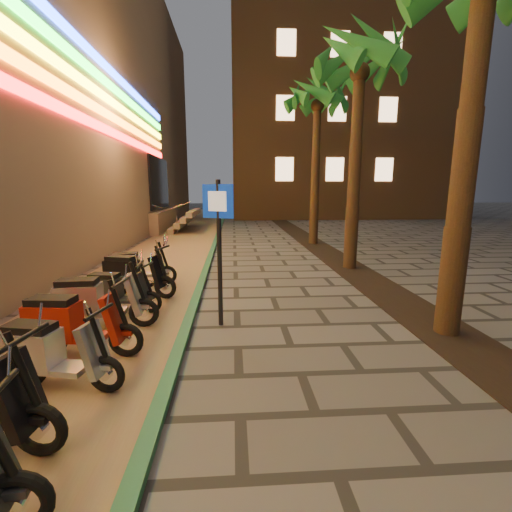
{
  "coord_description": "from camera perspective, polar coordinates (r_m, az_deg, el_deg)",
  "views": [
    {
      "loc": [
        -0.05,
        -3.32,
        2.43
      ],
      "look_at": [
        0.37,
        3.0,
        1.2
      ],
      "focal_mm": 24.0,
      "sensor_mm": 36.0,
      "label": 1
    }
  ],
  "objects": [
    {
      "name": "palm_d",
      "position": [
        16.14,
        10.21,
        23.42
      ],
      "size": [
        2.97,
        3.02,
        7.16
      ],
      "color": "#472D19",
      "rests_on": "ground"
    },
    {
      "name": "green_curb",
      "position": [
        13.56,
        -7.34,
        0.8
      ],
      "size": [
        0.18,
        60.0,
        0.1
      ],
      "primitive_type": "cube",
      "color": "#266641",
      "rests_on": "ground"
    },
    {
      "name": "apartment_block",
      "position": [
        37.82,
        11.36,
        26.25
      ],
      "size": [
        18.0,
        16.06,
        25.0
      ],
      "color": "brown",
      "rests_on": "ground"
    },
    {
      "name": "scooter_6",
      "position": [
        5.76,
        -28.45,
        -9.82
      ],
      "size": [
        1.68,
        0.62,
        1.18
      ],
      "rotation": [
        0.0,
        0.0,
        -0.1
      ],
      "color": "black",
      "rests_on": "ground"
    },
    {
      "name": "palm_c",
      "position": [
        11.43,
        16.93,
        27.32
      ],
      "size": [
        2.97,
        3.02,
        6.91
      ],
      "color": "#472D19",
      "rests_on": "ground"
    },
    {
      "name": "scooter_8",
      "position": [
        7.41,
        -22.28,
        -5.35
      ],
      "size": [
        1.47,
        0.59,
        1.03
      ],
      "rotation": [
        0.0,
        0.0,
        -0.14
      ],
      "color": "black",
      "rests_on": "ground"
    },
    {
      "name": "planting_strip",
      "position": [
        9.4,
        19.25,
        -4.55
      ],
      "size": [
        1.2,
        40.0,
        0.02
      ],
      "primitive_type": "cube",
      "color": "black",
      "rests_on": "ground"
    },
    {
      "name": "scooter_5",
      "position": [
        5.04,
        -31.16,
        -13.6
      ],
      "size": [
        1.54,
        0.7,
        1.08
      ],
      "rotation": [
        0.0,
        0.0,
        -0.21
      ],
      "color": "black",
      "rests_on": "ground"
    },
    {
      "name": "pedestrian_sign",
      "position": [
        5.99,
        -6.22,
        3.76
      ],
      "size": [
        0.54,
        0.26,
        2.6
      ],
      "rotation": [
        0.0,
        0.0,
        -0.42
      ],
      "color": "black",
      "rests_on": "ground"
    },
    {
      "name": "scooter_7",
      "position": [
        6.64,
        -25.26,
        -6.78
      ],
      "size": [
        1.71,
        0.6,
        1.21
      ],
      "rotation": [
        0.0,
        0.0,
        0.07
      ],
      "color": "black",
      "rests_on": "ground"
    },
    {
      "name": "scooter_9",
      "position": [
        8.37,
        -19.94,
        -2.81
      ],
      "size": [
        1.71,
        0.91,
        1.22
      ],
      "rotation": [
        0.0,
        0.0,
        -0.3
      ],
      "color": "black",
      "rests_on": "ground"
    },
    {
      "name": "parking_strip",
      "position": [
        13.78,
        -14.41,
        0.51
      ],
      "size": [
        3.4,
        60.0,
        0.01
      ],
      "primitive_type": "cube",
      "color": "#8C7251",
      "rests_on": "ground"
    },
    {
      "name": "ground",
      "position": [
        4.12,
        -2.61,
        -25.22
      ],
      "size": [
        120.0,
        120.0,
        0.0
      ],
      "primitive_type": "plane",
      "color": "#474442",
      "rests_on": "ground"
    },
    {
      "name": "scooter_10",
      "position": [
        9.24,
        -19.4,
        -1.76
      ],
      "size": [
        1.61,
        0.61,
        1.13
      ],
      "rotation": [
        0.0,
        0.0,
        0.11
      ],
      "color": "black",
      "rests_on": "ground"
    }
  ]
}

